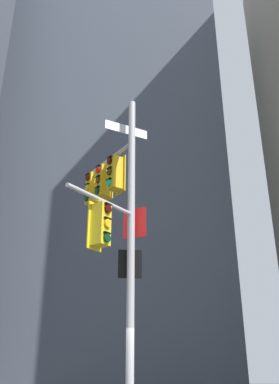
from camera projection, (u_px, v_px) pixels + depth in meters
The scene contains 2 objects.
building_mid_block at pixel (116, 151), 39.06m from camera, with size 17.08×17.08×41.27m, color #4C5460.
signal_pole_assembly at pixel (113, 212), 11.20m from camera, with size 1.97×4.03×8.75m.
Camera 1 is at (0.43, -10.06, 1.56)m, focal length 39.03 mm.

